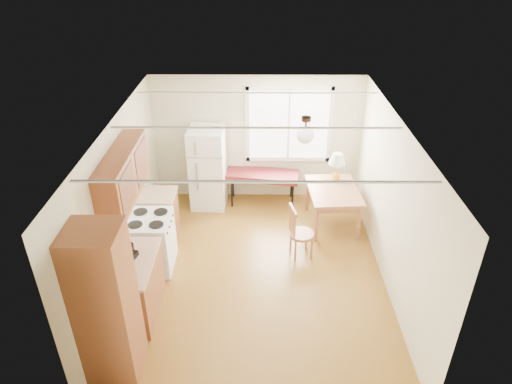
{
  "coord_description": "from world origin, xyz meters",
  "views": [
    {
      "loc": [
        0.04,
        -5.68,
        4.77
      ],
      "look_at": [
        -0.01,
        0.6,
        1.15
      ],
      "focal_mm": 32.0,
      "sensor_mm": 36.0,
      "label": 1
    }
  ],
  "objects_px": {
    "dining_table": "(333,194)",
    "chair": "(297,229)",
    "bench": "(262,176)",
    "refrigerator": "(208,168)"
  },
  "relations": [
    {
      "from": "bench",
      "to": "chair",
      "type": "bearing_deg",
      "value": -63.7
    },
    {
      "from": "dining_table",
      "to": "bench",
      "type": "bearing_deg",
      "value": 144.53
    },
    {
      "from": "bench",
      "to": "chair",
      "type": "distance_m",
      "value": 1.85
    },
    {
      "from": "refrigerator",
      "to": "chair",
      "type": "xyz_separation_m",
      "value": [
        1.61,
        -1.66,
        -0.27
      ]
    },
    {
      "from": "chair",
      "to": "dining_table",
      "type": "bearing_deg",
      "value": 40.4
    },
    {
      "from": "refrigerator",
      "to": "dining_table",
      "type": "bearing_deg",
      "value": -13.76
    },
    {
      "from": "bench",
      "to": "refrigerator",
      "type": "bearing_deg",
      "value": -165.83
    },
    {
      "from": "refrigerator",
      "to": "chair",
      "type": "relative_size",
      "value": 1.72
    },
    {
      "from": "dining_table",
      "to": "chair",
      "type": "height_order",
      "value": "chair"
    },
    {
      "from": "bench",
      "to": "dining_table",
      "type": "relative_size",
      "value": 1.21
    }
  ]
}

